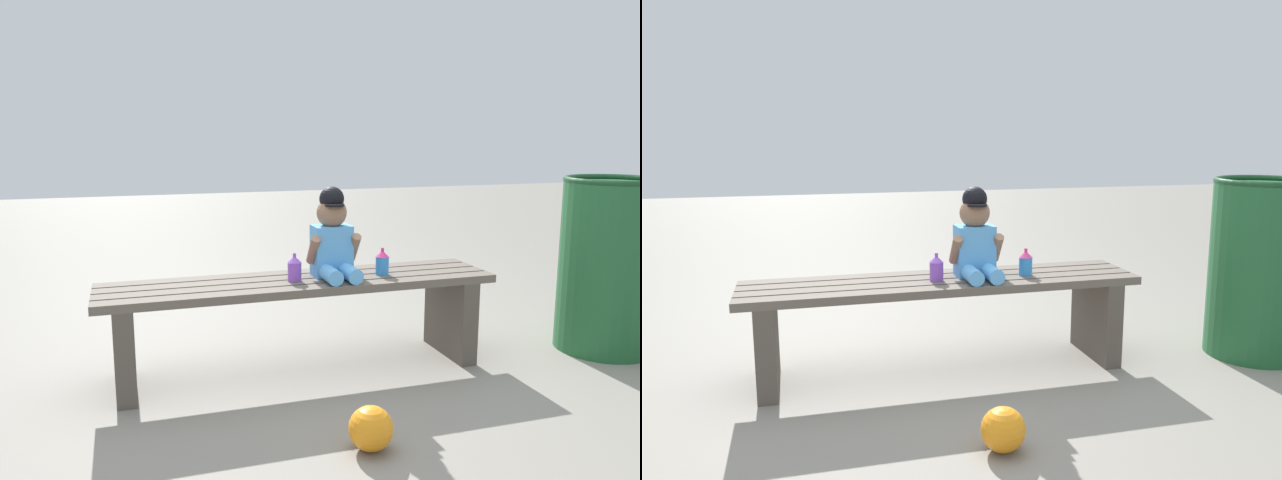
{
  "view_description": "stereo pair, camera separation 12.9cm",
  "coord_description": "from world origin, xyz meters",
  "views": [
    {
      "loc": [
        -0.73,
        -2.6,
        1.08
      ],
      "look_at": [
        0.08,
        -0.05,
        0.61
      ],
      "focal_mm": 35.16,
      "sensor_mm": 36.0,
      "label": 1
    },
    {
      "loc": [
        -0.6,
        -2.63,
        1.08
      ],
      "look_at": [
        0.08,
        -0.05,
        0.61
      ],
      "focal_mm": 35.16,
      "sensor_mm": 36.0,
      "label": 2
    }
  ],
  "objects": [
    {
      "name": "sippy_cup_left",
      "position": [
        -0.03,
        -0.03,
        0.48
      ],
      "size": [
        0.06,
        0.06,
        0.12
      ],
      "color": "#8C4CCC",
      "rests_on": "park_bench"
    },
    {
      "name": "park_bench",
      "position": [
        0.0,
        -0.0,
        0.3
      ],
      "size": [
        1.75,
        0.38,
        0.43
      ],
      "color": "#60564C",
      "rests_on": "ground_plane"
    },
    {
      "name": "toy_ball",
      "position": [
        0.03,
        -0.76,
        0.08
      ],
      "size": [
        0.16,
        0.16,
        0.16
      ],
      "primitive_type": "sphere",
      "color": "orange",
      "rests_on": "ground_plane"
    },
    {
      "name": "child_figure",
      "position": [
        0.15,
        0.0,
        0.6
      ],
      "size": [
        0.23,
        0.27,
        0.4
      ],
      "color": "#59A5E5",
      "rests_on": "park_bench"
    },
    {
      "name": "trash_bin",
      "position": [
        1.51,
        -0.17,
        0.43
      ],
      "size": [
        0.46,
        0.46,
        0.86
      ],
      "color": "#1E592D",
      "rests_on": "ground_plane"
    },
    {
      "name": "ground_plane",
      "position": [
        0.0,
        0.0,
        0.0
      ],
      "size": [
        16.0,
        16.0,
        0.0
      ],
      "primitive_type": "plane",
      "color": "gray"
    },
    {
      "name": "sippy_cup_right",
      "position": [
        0.38,
        -0.03,
        0.48
      ],
      "size": [
        0.06,
        0.06,
        0.12
      ],
      "color": "#338CE5",
      "rests_on": "park_bench"
    }
  ]
}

